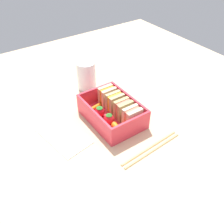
% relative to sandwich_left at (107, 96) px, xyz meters
% --- Properties ---
extents(ground_plane, '(1.20, 1.20, 0.02)m').
position_rel_sandwich_left_xyz_m(ground_plane, '(0.06, -0.02, -0.05)').
color(ground_plane, '#D9B48C').
extents(bento_tray, '(0.18, 0.12, 0.01)m').
position_rel_sandwich_left_xyz_m(bento_tray, '(0.06, -0.02, -0.03)').
color(bento_tray, '#E03344').
rests_on(bento_tray, ground_plane).
extents(bento_rim, '(0.18, 0.12, 0.05)m').
position_rel_sandwich_left_xyz_m(bento_rim, '(0.06, -0.02, -0.00)').
color(bento_rim, '#E03344').
rests_on(bento_rim, bento_tray).
extents(sandwich_left, '(0.03, 0.05, 0.05)m').
position_rel_sandwich_left_xyz_m(sandwich_left, '(0.00, 0.00, 0.00)').
color(sandwich_left, beige).
rests_on(sandwich_left, bento_tray).
extents(sandwich_center_left, '(0.03, 0.05, 0.05)m').
position_rel_sandwich_left_xyz_m(sandwich_center_left, '(0.04, 0.00, 0.00)').
color(sandwich_center_left, tan).
rests_on(sandwich_center_left, bento_tray).
extents(sandwich_center, '(0.03, 0.05, 0.05)m').
position_rel_sandwich_left_xyz_m(sandwich_center, '(0.08, 0.00, 0.00)').
color(sandwich_center, tan).
rests_on(sandwich_center, bento_tray).
extents(sandwich_center_right, '(0.03, 0.05, 0.05)m').
position_rel_sandwich_left_xyz_m(sandwich_center_right, '(0.12, 0.00, 0.00)').
color(sandwich_center_right, beige).
rests_on(sandwich_center_right, bento_tray).
extents(carrot_stick_far_left, '(0.02, 0.04, 0.01)m').
position_rel_sandwich_left_xyz_m(carrot_stick_far_left, '(0.00, -0.05, -0.02)').
color(carrot_stick_far_left, orange).
rests_on(carrot_stick_far_left, bento_tray).
extents(strawberry_far_left, '(0.03, 0.03, 0.04)m').
position_rel_sandwich_left_xyz_m(strawberry_far_left, '(0.04, -0.05, -0.01)').
color(strawberry_far_left, red).
rests_on(strawberry_far_left, bento_tray).
extents(strawberry_left, '(0.03, 0.03, 0.04)m').
position_rel_sandwich_left_xyz_m(strawberry_left, '(0.08, -0.05, -0.01)').
color(strawberry_left, red).
rests_on(strawberry_left, bento_tray).
extents(carrot_stick_left, '(0.05, 0.02, 0.02)m').
position_rel_sandwich_left_xyz_m(carrot_stick_left, '(0.12, -0.05, -0.02)').
color(carrot_stick_left, orange).
rests_on(carrot_stick_left, bento_tray).
extents(chopstick_pair, '(0.03, 0.18, 0.01)m').
position_rel_sandwich_left_xyz_m(chopstick_pair, '(0.21, -0.01, -0.04)').
color(chopstick_pair, tan).
rests_on(chopstick_pair, ground_plane).
extents(drinking_glass, '(0.06, 0.06, 0.09)m').
position_rel_sandwich_left_xyz_m(drinking_glass, '(-0.12, 0.00, 0.01)').
color(drinking_glass, white).
rests_on(drinking_glass, ground_plane).
extents(folded_napkin, '(0.16, 0.11, 0.00)m').
position_rel_sandwich_left_xyz_m(folded_napkin, '(0.04, -0.17, -0.04)').
color(folded_napkin, white).
rests_on(folded_napkin, ground_plane).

